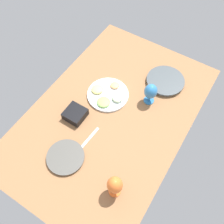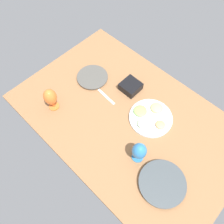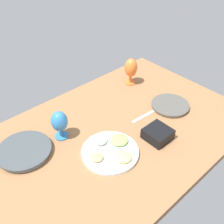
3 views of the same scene
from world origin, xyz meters
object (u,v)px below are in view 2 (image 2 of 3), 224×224
hurricane_glass_orange (50,97)px  square_bowl_black (131,86)px  hurricane_glass_blue (139,151)px  dinner_plate_left (162,183)px  dinner_plate_right (92,77)px  fruit_platter (150,117)px

hurricane_glass_orange → square_bowl_black: hurricane_glass_orange is taller
hurricane_glass_blue → square_bowl_black: (39.29, -37.23, -7.31)cm
dinner_plate_left → dinner_plate_right: (89.28, -26.74, -0.46)cm
hurricane_glass_blue → dinner_plate_right: bearing=-19.7°
hurricane_glass_blue → square_bowl_black: bearing=-43.5°
hurricane_glass_orange → square_bowl_black: size_ratio=1.43×
dinner_plate_right → square_bowl_black: 31.28cm
hurricane_glass_orange → dinner_plate_right: bearing=-91.7°
dinner_plate_right → hurricane_glass_blue: size_ratio=1.38×
dinner_plate_left → square_bowl_black: square_bowl_black is taller
fruit_platter → hurricane_glass_orange: hurricane_glass_orange is taller
dinner_plate_left → dinner_plate_right: size_ratio=1.19×
dinner_plate_left → hurricane_glass_blue: bearing=-6.8°
hurricane_glass_blue → dinner_plate_left: bearing=173.2°
hurricane_glass_blue → square_bowl_black: hurricane_glass_blue is taller
hurricane_glass_orange → hurricane_glass_blue: (-68.73, -13.34, -1.29)cm
fruit_platter → square_bowl_black: 28.58cm
dinner_plate_left → dinner_plate_right: 93.20cm
hurricane_glass_orange → square_bowl_black: (-29.44, -50.57, -8.60)cm
dinner_plate_left → hurricane_glass_blue: 23.67cm
dinner_plate_right → square_bowl_black: bearing=-155.2°
fruit_platter → hurricane_glass_orange: size_ratio=1.56×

